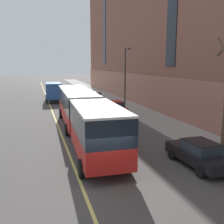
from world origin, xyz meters
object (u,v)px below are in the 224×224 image
Objects in this scene: parked_car_red_3 at (115,107)px; parked_car_black_5 at (198,154)px; parked_car_champagne_1 at (95,97)px; box_truck at (53,91)px; city_bus at (83,112)px; street_lamp at (126,73)px.

parked_car_red_3 is 1.03× the size of parked_car_black_5.
parked_car_champagne_1 is 27.10m from parked_car_black_5.
box_truck reaches higher than parked_car_black_5.
box_truck is at bearing 92.55° from city_bus.
box_truck is at bearing 102.06° from parked_car_black_5.
city_bus is 2.50× the size of street_lamp.
parked_car_champagne_1 is (5.29, 18.74, -1.24)m from city_bus.
city_bus is 9.94m from parked_car_black_5.
street_lamp is at bearing -79.55° from parked_car_champagne_1.
box_truck is (-6.14, 28.75, 0.91)m from parked_car_black_5.
parked_car_red_3 is at bearing 57.49° from city_bus.
street_lamp reaches higher than parked_car_red_3.
parked_car_black_5 is 29.41m from box_truck.
parked_car_black_5 is at bearing -57.93° from city_bus.
city_bus is 4.14× the size of parked_car_black_5.
box_truck is at bearing 125.82° from street_lamp.
city_bus is at bearing -122.51° from parked_car_red_3.
parked_car_red_3 is at bearing -62.84° from box_truck.
street_lamp reaches higher than parked_car_champagne_1.
parked_car_black_5 is 18.30m from street_lamp.
parked_car_black_5 is at bearing -90.12° from parked_car_champagne_1.
parked_car_champagne_1 is 0.65× the size of box_truck.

